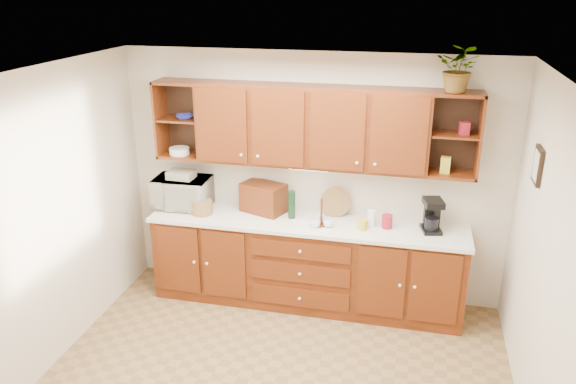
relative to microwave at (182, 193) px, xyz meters
The scene contains 25 objects.
ceiling 2.54m from the microwave, 47.88° to the right, with size 4.00×4.00×0.00m, color white.
back_wall 1.41m from the microwave, ahead, with size 4.00×4.00×0.00m, color beige.
left_wall 1.66m from the microwave, 112.34° to the right, with size 3.50×3.50×0.00m, color beige.
right_wall 3.71m from the microwave, 24.25° to the right, with size 3.50×3.50×0.00m, color beige.
base_cabinets 1.52m from the microwave, ahead, with size 3.20×0.60×0.90m, color #3D1806.
countertop 1.39m from the microwave, ahead, with size 3.24×0.64×0.04m, color white.
upper_cabinets 1.60m from the microwave, ahead, with size 3.20×0.33×0.80m.
undercabinet_light 1.42m from the microwave, ahead, with size 0.40×0.05×0.03m, color white.
framed_picture 3.49m from the microwave, 10.48° to the right, with size 0.03×0.24×0.30m, color black.
wicker_basket 0.32m from the microwave, 27.09° to the right, with size 0.22×0.22×0.14m, color olive.
microwave is the anchor object (origin of this frame).
towel_stack 0.20m from the microwave, ahead, with size 0.27×0.20×0.08m, color #EFCD70.
wine_bottle 1.21m from the microwave, ahead, with size 0.07×0.07×0.30m, color black.
woven_tray 1.65m from the microwave, ahead, with size 0.31×0.31×0.02m, color olive.
bread_box 0.89m from the microwave, ahead, with size 0.44×0.28×0.31m, color #3D1806.
mug_tree 1.55m from the microwave, ahead, with size 0.26×0.26×0.29m.
canister_red 2.18m from the microwave, ahead, with size 0.10×0.10×0.14m, color maroon.
canister_white 2.03m from the microwave, ahead, with size 0.08×0.08×0.17m, color white.
canister_yellow 1.96m from the microwave, ahead, with size 0.10×0.10×0.11m, color gold.
coffee_maker 2.61m from the microwave, ahead, with size 0.22×0.26×0.33m.
bowl_stack 0.82m from the microwave, 31.71° to the left, with size 0.19×0.19×0.05m, color navy.
plate_stack 0.45m from the microwave, 116.53° to the left, with size 0.21×0.21×0.07m, color white.
pantry_box_yellow 2.73m from the microwave, ahead, with size 0.09×0.07×0.16m, color gold.
pantry_box_red 2.95m from the microwave, ahead, with size 0.08×0.07×0.12m, color maroon.
potted_plant 3.06m from the microwave, ahead, with size 0.38×0.33×0.43m, color #999999.
Camera 1 is at (1.00, -3.70, 3.23)m, focal length 35.00 mm.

